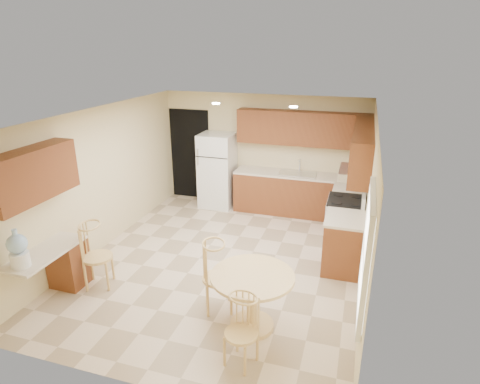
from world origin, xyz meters
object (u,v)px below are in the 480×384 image
(stove, at_px, (345,223))
(chair_table_a, at_px, (216,273))
(chair_table_b, at_px, (239,330))
(chair_desk, at_px, (92,252))
(refrigerator, at_px, (217,171))
(water_crock, at_px, (18,250))
(dining_table, at_px, (252,293))

(stove, distance_m, chair_table_a, 2.93)
(chair_table_b, height_order, chair_desk, chair_desk)
(chair_table_b, bearing_deg, refrigerator, -52.01)
(chair_table_a, distance_m, water_crock, 2.55)
(refrigerator, relative_size, dining_table, 1.57)
(water_crock, bearing_deg, chair_table_a, 18.91)
(stove, height_order, chair_desk, stove)
(chair_table_a, bearing_deg, stove, 124.47)
(refrigerator, xyz_separation_m, water_crock, (-1.05, -4.52, 0.18))
(dining_table, distance_m, chair_table_b, 0.74)
(dining_table, bearing_deg, chair_desk, 176.32)
(chair_desk, height_order, water_crock, water_crock)
(dining_table, bearing_deg, stove, 69.41)
(chair_table_b, relative_size, chair_desk, 0.86)
(chair_table_a, distance_m, chair_table_b, 1.07)
(chair_table_b, distance_m, water_crock, 3.02)
(refrigerator, relative_size, chair_table_b, 1.91)
(chair_desk, bearing_deg, dining_table, 66.00)
(refrigerator, height_order, stove, refrigerator)
(dining_table, distance_m, water_crock, 3.05)
(dining_table, height_order, water_crock, water_crock)
(dining_table, xyz_separation_m, chair_table_b, (0.05, -0.73, 0.02))
(chair_desk, bearing_deg, refrigerator, 150.47)
(water_crock, bearing_deg, refrigerator, 76.92)
(chair_desk, distance_m, water_crock, 1.02)
(refrigerator, relative_size, water_crock, 3.14)
(chair_desk, relative_size, water_crock, 1.91)
(chair_table_b, height_order, water_crock, water_crock)
(refrigerator, height_order, dining_table, refrigerator)
(stove, height_order, chair_table_b, stove)
(chair_desk, bearing_deg, stove, 105.16)
(refrigerator, xyz_separation_m, chair_table_b, (1.93, -4.59, -0.30))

